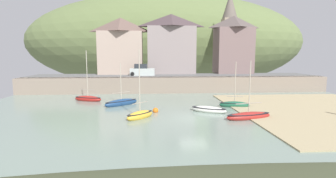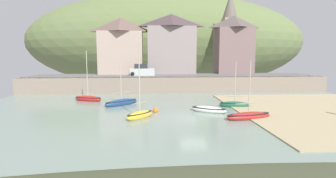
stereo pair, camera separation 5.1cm
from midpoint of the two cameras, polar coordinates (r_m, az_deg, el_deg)
ground at (r=16.20m, az=16.51°, el=-13.61°), size 48.00×41.00×0.61m
quay_seawall at (r=41.63m, az=1.65°, el=1.22°), size 48.00×9.40×2.40m
hillside_backdrop at (r=79.14m, az=-0.13°, el=10.12°), size 80.00×44.00×27.17m
waterfront_building_left at (r=49.18m, az=-10.13°, el=9.28°), size 8.06×5.58×10.08m
waterfront_building_centre at (r=49.09m, az=0.74°, el=9.83°), size 8.98×4.80×10.82m
waterfront_building_right at (r=51.39m, az=14.07°, el=9.40°), size 6.93×5.12×10.63m
church_with_spire at (r=55.48m, az=13.24°, el=12.07°), size 3.00×3.00×15.74m
sailboat_blue_trim at (r=35.33m, az=-16.92°, el=-1.97°), size 4.00×2.57×6.60m
sailboat_tall_mast at (r=24.76m, az=-6.08°, el=-5.58°), size 2.91×3.00×6.58m
motorboat_with_cabin at (r=31.33m, az=-10.05°, el=-2.91°), size 4.05×3.55×5.11m
rowboat_small_beached at (r=30.78m, az=14.31°, el=-3.26°), size 3.53×1.68×5.29m
fishing_boat_green at (r=27.67m, az=8.88°, el=-4.43°), size 3.91×3.12×0.75m
sailboat_nearest_shore at (r=25.53m, az=17.14°, el=-5.59°), size 4.74×2.24×5.53m
parked_car_near_slipway at (r=44.48m, az=-5.58°, el=3.98°), size 4.17×1.89×1.95m
mooring_buoy at (r=27.17m, az=-2.69°, el=-4.69°), size 0.59×0.59×0.59m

